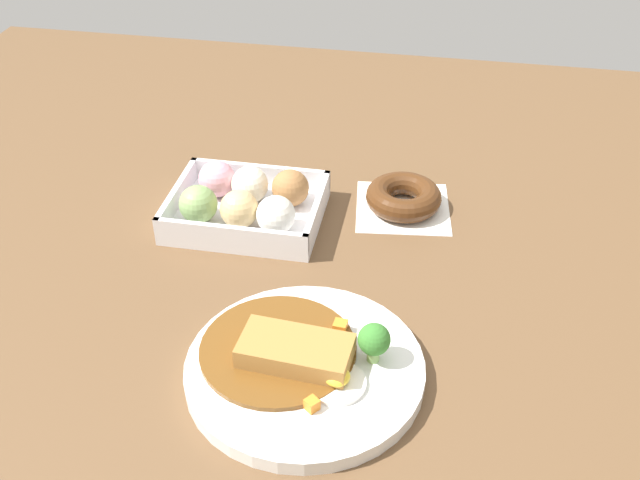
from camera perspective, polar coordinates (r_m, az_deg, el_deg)
The scene contains 4 objects.
ground_plane at distance 0.93m, azimuth -3.27°, elevation -4.72°, with size 1.60×1.60×0.00m, color brown.
curry_plate at distance 0.83m, azimuth -1.26°, elevation -9.46°, with size 0.26×0.26×0.07m.
donut_box at distance 1.06m, azimuth -5.68°, elevation 2.86°, with size 0.21×0.17×0.07m.
chocolate_ring_donut at distance 1.09m, azimuth 6.38°, elevation 3.22°, with size 0.15×0.15×0.04m.
Camera 1 is at (-0.18, 0.68, 0.61)m, focal length 42.02 mm.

